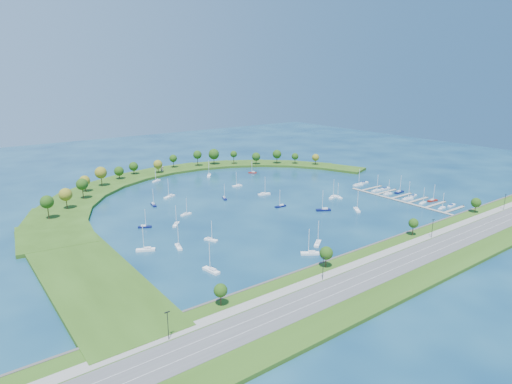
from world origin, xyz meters
TOP-DOWN VIEW (x-y plane):
  - ground at (0.00, 0.00)m, footprint 700.00×700.00m
  - south_shoreline at (0.03, -122.88)m, footprint 420.00×43.10m
  - breakwater at (-46.33, 48.72)m, footprint 286.74×247.64m
  - breakwater_trees at (-14.48, 89.52)m, footprint 241.90×93.05m
  - harbor_tower at (-15.51, 114.00)m, footprint 2.60×2.60m
  - dock_system at (85.30, -61.00)m, footprint 24.28×82.00m
  - moored_boat_0 at (11.58, 38.03)m, footprint 8.10×3.08m
  - moored_boat_1 at (-14.99, 14.98)m, footprint 4.54×7.66m
  - moored_boat_2 at (-82.48, -6.51)m, footprint 7.60×5.57m
  - moored_boat_3 at (50.54, -30.55)m, footprint 3.31×7.54m
  - moored_boat_4 at (13.47, 6.76)m, footprint 9.43×4.16m
  - moored_boat_5 at (48.15, 67.74)m, footprint 6.65×6.49m
  - moored_boat_6 at (-80.71, -44.53)m, footprint 4.34×8.49m
  - moored_boat_7 at (-66.38, -13.52)m, footprint 6.97×7.55m
  - moored_boat_8 at (-53.15, -0.60)m, footprint 7.70×3.41m
  - moored_boat_9 at (-62.67, -46.04)m, footprint 5.10×7.74m
  - moored_boat_10 at (-31.77, 90.03)m, footprint 8.03×5.21m
  - moored_boat_11 at (-95.35, -38.28)m, footprint 9.46×6.45m
  - moored_boat_12 at (-33.30, -90.05)m, footprint 8.76×7.15m
  - moored_boat_13 at (-21.50, -83.22)m, footprint 8.39×7.02m
  - moored_boat_14 at (-61.03, 29.95)m, footprint 3.60×8.25m
  - moored_boat_15 at (-81.56, -77.79)m, footprint 4.16×9.58m
  - moored_boat_16 at (21.24, -45.15)m, footprint 9.41×7.01m
  - moored_boat_17 at (11.82, 80.61)m, footprint 7.77×9.35m
  - moored_boat_18 at (47.49, -28.21)m, footprint 9.27×5.88m
  - moored_boat_19 at (4.48, -22.55)m, footprint 8.08×2.57m
  - moored_boat_20 at (38.37, -57.65)m, footprint 7.31×8.85m
  - moored_boat_21 at (-43.88, 41.24)m, footprint 9.80×6.30m
  - docked_boat_0 at (85.54, -87.94)m, footprint 7.34×2.73m
  - docked_boat_1 at (95.99, -88.60)m, footprint 8.05×3.25m
  - docked_boat_2 at (85.53, -74.04)m, footprint 7.67×3.21m
  - docked_boat_3 at (96.02, -74.78)m, footprint 8.26×3.55m
  - docked_boat_4 at (85.51, -62.36)m, footprint 9.18×3.70m
  - docked_boat_5 at (95.99, -59.89)m, footprint 7.84×3.26m
  - docked_boat_6 at (85.53, -45.89)m, footprint 7.68×2.70m
  - docked_boat_7 at (96.01, -48.13)m, footprint 8.99×2.98m
  - docked_boat_8 at (85.51, -35.76)m, footprint 8.74×2.50m
  - docked_boat_9 at (95.96, -35.77)m, footprint 9.47×3.18m
  - docked_boat_10 at (87.91, -16.38)m, footprint 9.13×3.37m
  - docked_boat_11 at (97.88, -13.90)m, footprint 8.09×2.57m

SIDE VIEW (x-z plane):
  - ground at x=0.00m, z-range 0.00..0.00m
  - dock_system at x=85.30m, z-range -0.45..1.15m
  - docked_boat_5 at x=95.99m, z-range -0.21..1.35m
  - docked_boat_1 at x=95.99m, z-range -0.21..1.38m
  - docked_boat_11 at x=97.88m, z-range -0.22..1.42m
  - docked_boat_9 at x=95.96m, z-range -0.25..1.65m
  - docked_boat_0 at x=85.54m, z-range -4.40..6.14m
  - moored_boat_5 at x=48.15m, z-range -4.47..6.21m
  - moored_boat_3 at x=50.54m, z-range -4.49..6.24m
  - moored_boat_1 at x=-14.99m, z-range -4.57..6.32m
  - docked_boat_2 at x=85.53m, z-range -4.59..6.34m
  - moored_boat_8 at x=-53.15m, z-range -4.60..6.35m
  - docked_boat_6 at x=85.53m, z-range -4.66..6.42m
  - moored_boat_2 at x=-82.48m, z-range -4.67..6.43m
  - moored_boat_9 at x=-62.67m, z-range -4.67..6.44m
  - moored_boat_10 at x=-31.77m, z-range -4.86..6.64m
  - moored_boat_0 at x=11.58m, z-range -4.91..6.70m
  - moored_boat_14 at x=-61.03m, z-range -4.97..6.76m
  - moored_boat_19 at x=4.48m, z-range -4.98..6.77m
  - docked_boat_3 at x=96.02m, z-range -4.98..6.78m
  - moored_boat_7 at x=-66.38m, z-range -5.01..6.81m
  - moored_boat_6 at x=-80.71m, z-range -5.10..6.91m
  - moored_boat_13 at x=-21.50m, z-range -5.41..7.26m
  - docked_boat_8 at x=85.51m, z-range -5.48..7.35m
  - docked_boat_7 at x=96.01m, z-range -5.58..7.46m
  - docked_boat_4 at x=85.51m, z-range -5.62..7.49m
  - moored_boat_12 at x=-33.30m, z-range -5.62..7.50m
  - docked_boat_10 at x=87.91m, z-range -5.62..7.51m
  - moored_boat_18 at x=47.49m, z-range -5.67..7.56m
  - moored_boat_20 at x=38.37m, z-range -5.71..7.60m
  - moored_boat_4 at x=13.47m, z-range -5.75..7.65m
  - moored_boat_15 at x=-81.56m, z-range -5.86..7.77m
  - moored_boat_11 at x=-95.35m, z-range -5.86..7.78m
  - moored_boat_16 at x=21.24m, z-range -5.93..7.85m
  - moored_boat_21 at x=-43.88m, z-range -6.04..7.98m
  - moored_boat_17 at x=11.82m, z-range -6.07..8.02m
  - breakwater at x=-46.33m, z-range -0.01..1.99m
  - south_shoreline at x=0.03m, z-range -4.80..6.80m
  - harbor_tower at x=-15.51m, z-range 2.05..6.41m
  - breakwater_trees at x=-14.48m, z-range 3.33..18.23m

